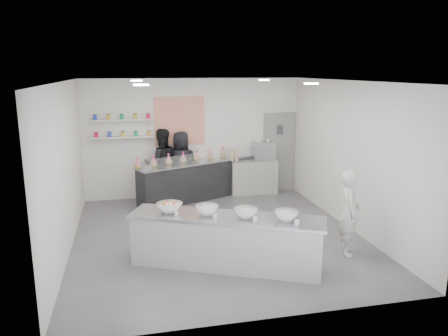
{
  "coord_description": "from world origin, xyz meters",
  "views": [
    {
      "loc": [
        -1.64,
        -7.92,
        3.21
      ],
      "look_at": [
        0.22,
        0.4,
        1.28
      ],
      "focal_mm": 35.0,
      "sensor_mm": 36.0,
      "label": 1
    }
  ],
  "objects_px": {
    "espresso_ledge": "(254,176)",
    "woman_prep": "(349,213)",
    "back_bar": "(197,180)",
    "staff_right": "(181,165)",
    "espresso_machine": "(263,151)",
    "staff_left": "(162,164)",
    "prep_counter": "(226,241)"
  },
  "relations": [
    {
      "from": "espresso_ledge",
      "to": "woman_prep",
      "type": "bearing_deg",
      "value": -82.33
    },
    {
      "from": "woman_prep",
      "to": "back_bar",
      "type": "bearing_deg",
      "value": 48.62
    },
    {
      "from": "woman_prep",
      "to": "staff_right",
      "type": "bearing_deg",
      "value": 50.99
    },
    {
      "from": "woman_prep",
      "to": "staff_right",
      "type": "distance_m",
      "value": 4.8
    },
    {
      "from": "espresso_ledge",
      "to": "espresso_machine",
      "type": "height_order",
      "value": "espresso_machine"
    },
    {
      "from": "back_bar",
      "to": "espresso_machine",
      "type": "relative_size",
      "value": 5.56
    },
    {
      "from": "staff_left",
      "to": "staff_right",
      "type": "height_order",
      "value": "staff_left"
    },
    {
      "from": "prep_counter",
      "to": "espresso_machine",
      "type": "height_order",
      "value": "espresso_machine"
    },
    {
      "from": "back_bar",
      "to": "espresso_machine",
      "type": "distance_m",
      "value": 1.91
    },
    {
      "from": "back_bar",
      "to": "staff_right",
      "type": "xyz_separation_m",
      "value": [
        -0.36,
        0.25,
        0.37
      ]
    },
    {
      "from": "back_bar",
      "to": "espresso_ledge",
      "type": "bearing_deg",
      "value": -17.17
    },
    {
      "from": "espresso_ledge",
      "to": "staff_left",
      "type": "xyz_separation_m",
      "value": [
        -2.39,
        0.07,
        0.43
      ]
    },
    {
      "from": "espresso_machine",
      "to": "woman_prep",
      "type": "xyz_separation_m",
      "value": [
        0.3,
        -4.07,
        -0.38
      ]
    },
    {
      "from": "prep_counter",
      "to": "espresso_machine",
      "type": "relative_size",
      "value": 5.64
    },
    {
      "from": "espresso_ledge",
      "to": "woman_prep",
      "type": "relative_size",
      "value": 0.82
    },
    {
      "from": "prep_counter",
      "to": "espresso_machine",
      "type": "distance_m",
      "value": 4.59
    },
    {
      "from": "espresso_machine",
      "to": "staff_left",
      "type": "distance_m",
      "value": 2.65
    },
    {
      "from": "back_bar",
      "to": "staff_left",
      "type": "relative_size",
      "value": 1.77
    },
    {
      "from": "espresso_machine",
      "to": "woman_prep",
      "type": "distance_m",
      "value": 4.09
    },
    {
      "from": "espresso_machine",
      "to": "staff_left",
      "type": "relative_size",
      "value": 0.32
    },
    {
      "from": "prep_counter",
      "to": "staff_left",
      "type": "xyz_separation_m",
      "value": [
        -0.71,
        4.17,
        0.46
      ]
    },
    {
      "from": "espresso_machine",
      "to": "prep_counter",
      "type": "bearing_deg",
      "value": -115.19
    },
    {
      "from": "staff_left",
      "to": "prep_counter",
      "type": "bearing_deg",
      "value": 94.7
    },
    {
      "from": "prep_counter",
      "to": "staff_left",
      "type": "distance_m",
      "value": 4.26
    },
    {
      "from": "espresso_machine",
      "to": "staff_right",
      "type": "bearing_deg",
      "value": 178.13
    },
    {
      "from": "staff_left",
      "to": "staff_right",
      "type": "xyz_separation_m",
      "value": [
        0.5,
        0.0,
        -0.04
      ]
    },
    {
      "from": "espresso_machine",
      "to": "staff_right",
      "type": "xyz_separation_m",
      "value": [
        -2.14,
        0.07,
        -0.28
      ]
    },
    {
      "from": "back_bar",
      "to": "espresso_ledge",
      "type": "height_order",
      "value": "back_bar"
    },
    {
      "from": "prep_counter",
      "to": "back_bar",
      "type": "height_order",
      "value": "back_bar"
    },
    {
      "from": "woman_prep",
      "to": "staff_left",
      "type": "bearing_deg",
      "value": 55.81
    },
    {
      "from": "prep_counter",
      "to": "back_bar",
      "type": "bearing_deg",
      "value": 112.83
    },
    {
      "from": "woman_prep",
      "to": "staff_left",
      "type": "relative_size",
      "value": 0.85
    }
  ]
}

